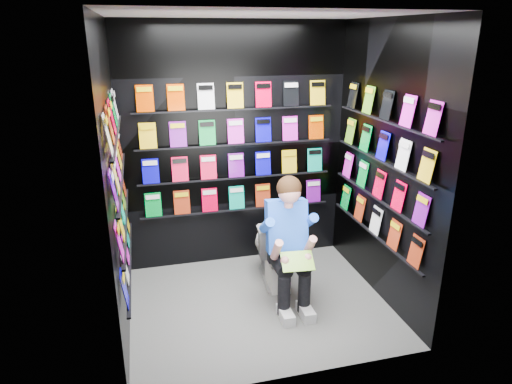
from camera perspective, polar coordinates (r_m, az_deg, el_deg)
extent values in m
plane|color=#585856|center=(4.51, 0.37, -13.85)|extent=(2.40, 2.40, 0.00)
plane|color=white|center=(3.78, 0.46, 21.33)|extent=(2.40, 2.40, 0.00)
cube|color=black|center=(4.89, -2.60, 5.48)|extent=(2.40, 0.04, 2.60)
cube|color=black|center=(3.05, 5.22, -3.25)|extent=(2.40, 0.04, 2.60)
cube|color=black|center=(3.84, -17.19, 0.72)|extent=(0.04, 2.00, 2.60)
cube|color=black|center=(4.40, 15.72, 3.20)|extent=(0.04, 2.00, 2.60)
imported|color=silver|center=(4.75, 2.19, -6.91)|extent=(0.49, 0.79, 0.73)
cube|color=silver|center=(4.74, 2.73, -10.19)|extent=(0.22, 0.37, 0.27)
cube|color=silver|center=(4.67, 2.76, -8.62)|extent=(0.24, 0.39, 0.03)
cube|color=green|center=(4.04, 5.20, -8.61)|extent=(0.30, 0.19, 0.12)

